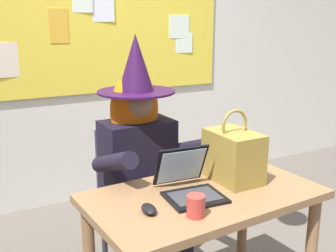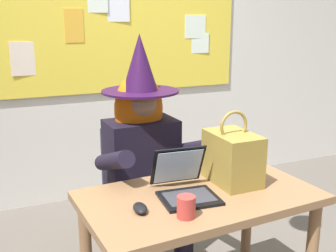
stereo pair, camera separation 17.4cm
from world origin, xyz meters
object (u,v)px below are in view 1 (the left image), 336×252
object	(u,v)px
chair_at_desk	(133,191)
coffee_mug	(196,206)
laptop	(189,184)
desk_main	(204,215)
person_costumed	(142,151)
computer_mouse	(149,209)
handbag	(233,155)

from	to	relation	value
chair_at_desk	coffee_mug	distance (m)	0.92
chair_at_desk	laptop	size ratio (longest dim) A/B	2.66
desk_main	chair_at_desk	distance (m)	0.69
desk_main	laptop	size ratio (longest dim) A/B	3.39
person_costumed	laptop	xyz separation A→B (m)	(-0.00, -0.54, -0.01)
laptop	coffee_mug	size ratio (longest dim) A/B	3.61
chair_at_desk	computer_mouse	bearing A→B (deg)	-23.96
person_costumed	coffee_mug	size ratio (longest dim) A/B	15.66
chair_at_desk	handbag	size ratio (longest dim) A/B	2.41
computer_mouse	laptop	bearing A→B (deg)	24.51
person_costumed	coffee_mug	distance (m)	0.76
chair_at_desk	person_costumed	bearing A→B (deg)	-1.09
desk_main	laptop	bearing A→B (deg)	165.11
chair_at_desk	coffee_mug	xyz separation A→B (m)	(-0.09, -0.87, 0.28)
laptop	coffee_mug	distance (m)	0.23
laptop	computer_mouse	distance (m)	0.27
handbag	person_costumed	bearing A→B (deg)	120.69
person_costumed	computer_mouse	size ratio (longest dim) A/B	14.31
chair_at_desk	handbag	bearing A→B (deg)	20.69
person_costumed	computer_mouse	distance (m)	0.68
computer_mouse	coffee_mug	size ratio (longest dim) A/B	1.09
computer_mouse	coffee_mug	world-z (taller)	coffee_mug
desk_main	laptop	world-z (taller)	laptop
chair_at_desk	computer_mouse	size ratio (longest dim) A/B	8.77
chair_at_desk	coffee_mug	world-z (taller)	chair_at_desk
desk_main	laptop	xyz separation A→B (m)	(-0.07, 0.02, 0.17)
computer_mouse	handbag	bearing A→B (deg)	19.75
person_costumed	laptop	bearing A→B (deg)	-1.64
desk_main	coffee_mug	xyz separation A→B (m)	(-0.17, -0.19, 0.17)
person_costumed	handbag	world-z (taller)	person_costumed
chair_at_desk	computer_mouse	xyz separation A→B (m)	(-0.25, -0.75, 0.25)
coffee_mug	person_costumed	bearing A→B (deg)	82.63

